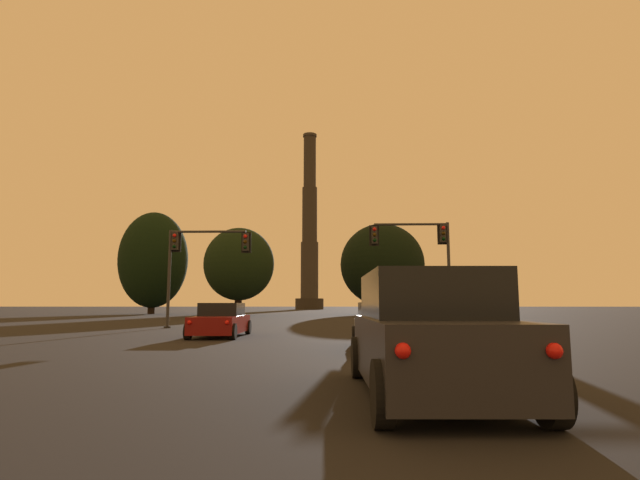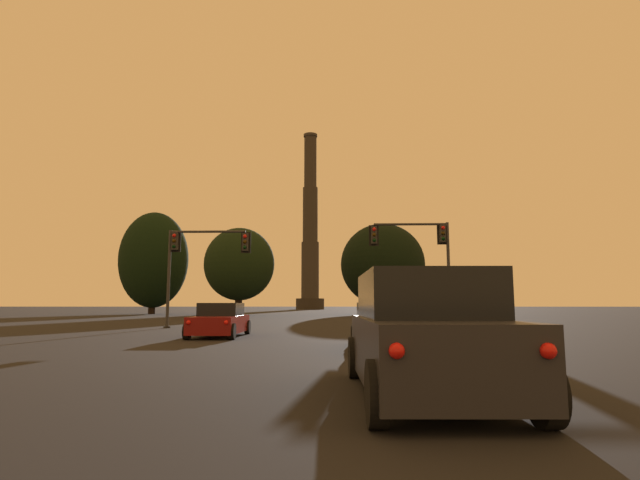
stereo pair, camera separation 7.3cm
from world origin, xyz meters
The scene contains 9 objects.
sedan_left_lane_front centered at (-3.33, 21.65, 0.67)m, with size 2.05×4.73×1.43m.
sedan_right_lane_second centered at (3.11, 15.59, 0.67)m, with size 1.99×4.71×1.43m.
suv_right_lane_third centered at (2.93, 7.91, 0.90)m, with size 2.21×4.95×1.86m.
traffic_light_overhead_right centered at (6.73, 29.48, 4.70)m, with size 4.81×0.50×6.18m.
traffic_light_overhead_left centered at (-6.58, 29.22, 4.38)m, with size 4.97×0.50×5.75m.
smokestack centered at (-5.02, 134.29, 19.01)m, with size 7.55×7.55×48.44m.
treeline_left_mid centered at (8.21, 69.00, 6.82)m, with size 11.54×10.38×12.49m.
treeline_right_mid centered at (-10.08, 60.66, 6.25)m, with size 8.58×7.72×10.70m.
treeline_far_right centered at (-24.28, 70.44, 7.69)m, with size 9.71×8.74×14.54m.
Camera 2 is at (1.57, 0.18, 1.37)m, focal length 28.00 mm.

